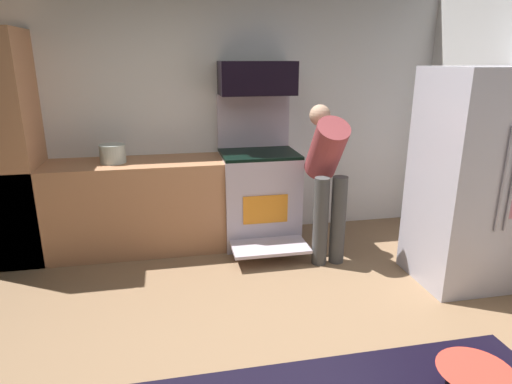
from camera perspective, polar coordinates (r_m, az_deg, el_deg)
ground_plane at (r=2.95m, az=-0.82°, el=-22.03°), size 5.20×4.80×0.02m
wall_back at (r=4.64m, az=-6.28°, el=10.18°), size 5.20×0.12×2.60m
lower_cabinet_run at (r=4.48m, az=-17.02°, el=-1.89°), size 2.40×0.60×0.90m
cabinet_column at (r=4.55m, az=-30.32°, el=4.63°), size 0.60×0.60×2.10m
oven_range at (r=4.51m, az=0.35°, el=-0.24°), size 0.76×1.03×1.50m
microwave at (r=4.40m, az=0.12°, el=14.68°), size 0.74×0.38×0.32m
refrigerator at (r=4.01m, az=26.59°, el=1.50°), size 0.82×0.74×1.79m
person_cook at (r=4.05m, az=9.26°, el=2.59°), size 0.31×0.60×1.44m
mixing_bowl_small at (r=1.55m, az=26.67°, el=-21.20°), size 0.22×0.22×0.07m
stock_pot at (r=4.35m, az=-18.25°, el=4.79°), size 0.24×0.24×0.17m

